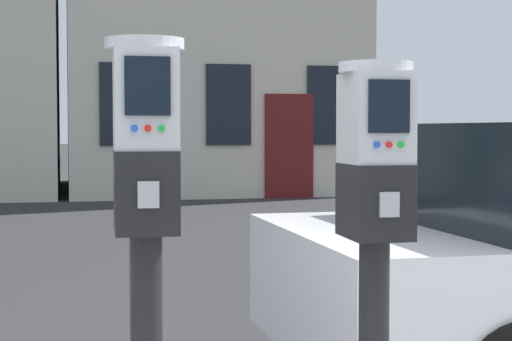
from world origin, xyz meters
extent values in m
cube|color=black|center=(-0.16, -0.12, 1.22)|extent=(0.18, 0.25, 0.22)
cube|color=#A5A8AD|center=(-0.17, -0.24, 1.22)|extent=(0.06, 0.01, 0.07)
cube|color=#B7BABF|center=(-0.16, -0.12, 1.47)|extent=(0.18, 0.23, 0.27)
cube|color=black|center=(-0.17, -0.23, 1.50)|extent=(0.12, 0.01, 0.15)
cylinder|color=blue|center=(-0.20, -0.24, 1.39)|extent=(0.02, 0.01, 0.02)
cylinder|color=red|center=(-0.17, -0.24, 1.39)|extent=(0.02, 0.01, 0.02)
cylinder|color=green|center=(-0.13, -0.24, 1.39)|extent=(0.02, 0.01, 0.02)
cylinder|color=#B7BABF|center=(-0.16, -0.12, 1.62)|extent=(0.22, 0.22, 0.03)
cube|color=black|center=(0.50, -0.12, 1.18)|extent=(0.18, 0.25, 0.22)
cube|color=#A5A8AD|center=(0.50, -0.24, 1.18)|extent=(0.06, 0.01, 0.07)
cube|color=#B7BABF|center=(0.50, -0.12, 1.42)|extent=(0.18, 0.23, 0.26)
cube|color=black|center=(0.50, -0.23, 1.46)|extent=(0.12, 0.01, 0.15)
cylinder|color=blue|center=(0.46, -0.24, 1.35)|extent=(0.02, 0.01, 0.02)
cylinder|color=red|center=(0.50, -0.24, 1.35)|extent=(0.02, 0.01, 0.02)
cylinder|color=green|center=(0.53, -0.24, 1.35)|extent=(0.02, 0.01, 0.02)
cylinder|color=#B7BABF|center=(0.50, -0.12, 1.57)|extent=(0.22, 0.22, 0.03)
cylinder|color=black|center=(1.38, 2.28, 0.32)|extent=(0.64, 0.23, 0.64)
cube|color=black|center=(0.69, 14.14, 1.88)|extent=(0.90, 0.06, 1.60)
cube|color=black|center=(2.77, 14.14, 1.88)|extent=(0.90, 0.06, 1.60)
cube|color=black|center=(4.84, 14.14, 1.88)|extent=(0.90, 0.06, 1.60)
cube|color=#591414|center=(4.01, 14.14, 1.05)|extent=(1.00, 0.07, 2.10)
camera|label=1|loc=(-0.37, -2.46, 1.39)|focal=59.68mm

